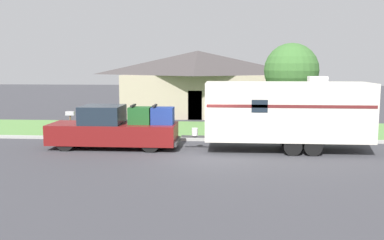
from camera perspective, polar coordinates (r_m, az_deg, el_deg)
ground_plane at (r=18.85m, az=1.63°, el=-4.84°), size 120.00×120.00×0.00m
curb_strip at (r=22.51m, az=2.09°, el=-2.61°), size 80.00×0.30×0.14m
lawn_strip at (r=26.12m, az=2.41°, el=-1.31°), size 80.00×7.00×0.03m
house_across_street at (r=33.59m, az=0.77°, el=5.11°), size 11.86×6.78×5.00m
pickup_truck at (r=20.80m, az=-10.27°, el=-1.15°), size 6.18×2.03×2.11m
travel_trailer at (r=20.21m, az=12.54°, el=1.16°), size 8.63×2.43×3.46m
mailbox at (r=24.77m, az=-15.94°, el=0.37°), size 0.48×0.20×1.39m
tree_in_yard at (r=25.00m, az=13.10°, el=6.44°), size 3.08×3.08×5.19m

